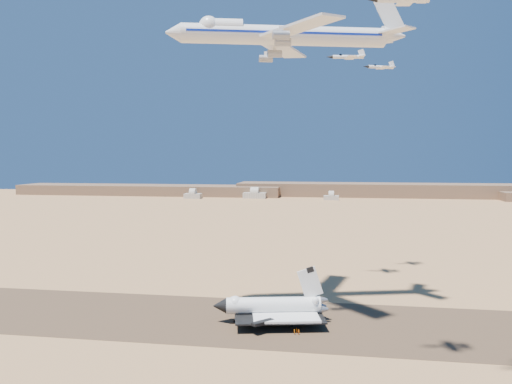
# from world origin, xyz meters

# --- Properties ---
(ground) EXTENTS (1200.00, 1200.00, 0.00)m
(ground) POSITION_xyz_m (0.00, 0.00, 0.00)
(ground) COLOR #B1804E
(ground) RESTS_ON ground
(runway) EXTENTS (600.00, 50.00, 0.06)m
(runway) POSITION_xyz_m (0.00, 0.00, 0.03)
(runway) COLOR brown
(runway) RESTS_ON ground
(ridgeline) EXTENTS (960.00, 90.00, 18.00)m
(ridgeline) POSITION_xyz_m (65.32, 527.31, 7.63)
(ridgeline) COLOR brown
(ridgeline) RESTS_ON ground
(hangars) EXTENTS (200.50, 29.50, 30.00)m
(hangars) POSITION_xyz_m (-64.00, 478.43, 4.83)
(hangars) COLOR beige
(hangars) RESTS_ON ground
(shuttle) EXTENTS (38.37, 28.56, 18.92)m
(shuttle) POSITION_xyz_m (23.90, -0.28, 5.08)
(shuttle) COLOR white
(shuttle) RESTS_ON runway
(carrier_747) EXTENTS (83.16, 62.35, 20.74)m
(carrier_747) POSITION_xyz_m (24.20, 9.52, 96.79)
(carrier_747) COLOR white
(crew_a) EXTENTS (0.53, 0.70, 1.73)m
(crew_a) POSITION_xyz_m (32.22, -11.01, 0.93)
(crew_a) COLOR orange
(crew_a) RESTS_ON runway
(crew_b) EXTENTS (0.74, 0.90, 1.61)m
(crew_b) POSITION_xyz_m (32.75, -9.37, 0.86)
(crew_b) COLOR orange
(crew_b) RESTS_ON runway
(crew_c) EXTENTS (1.12, 1.11, 1.77)m
(crew_c) POSITION_xyz_m (33.50, -11.06, 0.95)
(crew_c) COLOR orange
(crew_c) RESTS_ON runway
(chase_jet_d) EXTENTS (16.46, 9.14, 4.12)m
(chase_jet_d) POSITION_xyz_m (48.79, 55.00, 97.60)
(chase_jet_d) COLOR white
(chase_jet_e) EXTENTS (14.95, 8.79, 3.83)m
(chase_jet_e) POSITION_xyz_m (64.11, 74.84, 96.37)
(chase_jet_e) COLOR white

